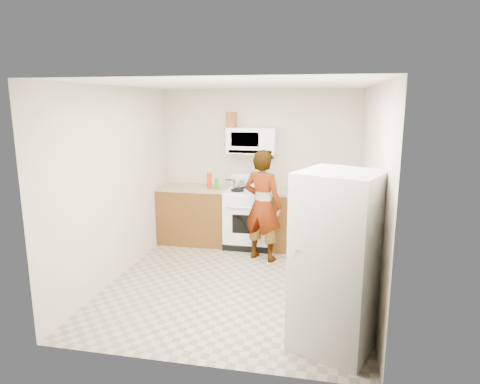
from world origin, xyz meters
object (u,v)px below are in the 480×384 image
(gas_range, at_px, (250,217))
(microwave, at_px, (252,140))
(saucepan, at_px, (239,183))
(person, at_px, (263,206))
(fridge, at_px, (337,262))
(kettle, at_px, (298,184))

(gas_range, distance_m, microwave, 1.22)
(gas_range, relative_size, saucepan, 5.38)
(person, relative_size, fridge, 0.96)
(gas_range, bearing_deg, person, -62.94)
(microwave, height_order, kettle, microwave)
(microwave, bearing_deg, saucepan, 178.64)
(person, distance_m, kettle, 0.91)
(person, distance_m, fridge, 2.37)
(gas_range, bearing_deg, microwave, 90.00)
(person, relative_size, kettle, 10.22)
(gas_range, distance_m, fridge, 3.02)
(fridge, bearing_deg, kettle, 123.27)
(gas_range, relative_size, microwave, 1.49)
(gas_range, xyz_separation_m, person, (0.29, -0.56, 0.33))
(person, height_order, kettle, person)
(fridge, bearing_deg, saucepan, 140.38)
(gas_range, distance_m, person, 0.71)
(kettle, relative_size, saucepan, 0.76)
(microwave, xyz_separation_m, fridge, (1.31, -2.82, -0.85))
(gas_range, height_order, kettle, gas_range)
(fridge, relative_size, saucepan, 8.10)
(microwave, distance_m, kettle, 1.01)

